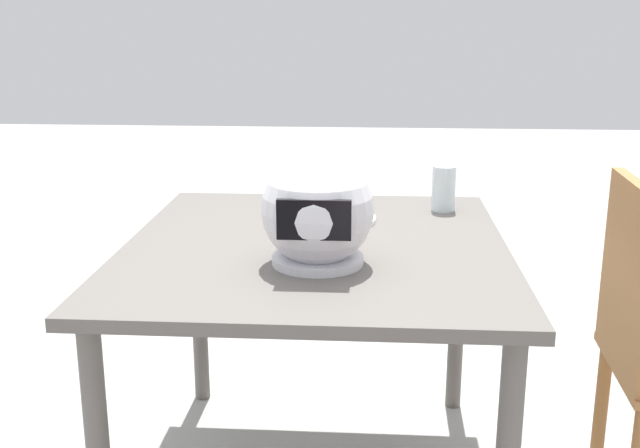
{
  "coord_description": "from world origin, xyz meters",
  "views": [
    {
      "loc": [
        -0.14,
        1.91,
        1.28
      ],
      "look_at": [
        -0.0,
        -0.11,
        0.73
      ],
      "focal_mm": 43.69,
      "sensor_mm": 36.0,
      "label": 1
    }
  ],
  "objects_px": {
    "drinking_glass": "(444,188)",
    "motorcycle_helmet": "(318,212)",
    "dining_table": "(316,271)",
    "pizza": "(324,212)"
  },
  "relations": [
    {
      "from": "drinking_glass",
      "to": "motorcycle_helmet",
      "type": "bearing_deg",
      "value": 57.81
    },
    {
      "from": "dining_table",
      "to": "pizza",
      "type": "distance_m",
      "value": 0.25
    },
    {
      "from": "pizza",
      "to": "dining_table",
      "type": "bearing_deg",
      "value": 87.96
    },
    {
      "from": "dining_table",
      "to": "drinking_glass",
      "type": "distance_m",
      "value": 0.53
    },
    {
      "from": "motorcycle_helmet",
      "to": "dining_table",
      "type": "bearing_deg",
      "value": -84.36
    },
    {
      "from": "drinking_glass",
      "to": "pizza",
      "type": "bearing_deg",
      "value": 22.25
    },
    {
      "from": "motorcycle_helmet",
      "to": "drinking_glass",
      "type": "xyz_separation_m",
      "value": [
        -0.34,
        -0.54,
        -0.06
      ]
    },
    {
      "from": "motorcycle_helmet",
      "to": "pizza",
      "type": "bearing_deg",
      "value": -88.71
    },
    {
      "from": "pizza",
      "to": "motorcycle_helmet",
      "type": "bearing_deg",
      "value": 91.29
    },
    {
      "from": "pizza",
      "to": "drinking_glass",
      "type": "bearing_deg",
      "value": -157.75
    }
  ]
}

